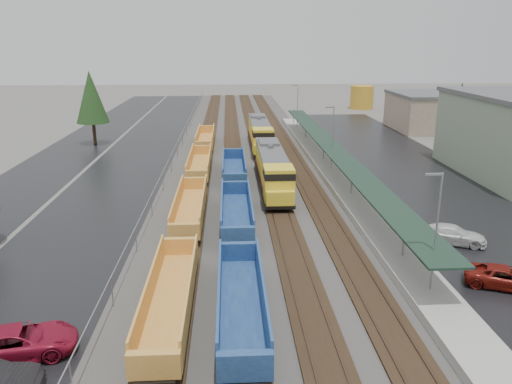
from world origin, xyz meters
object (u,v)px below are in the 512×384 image
locomotive_lead (272,169)px  well_string_blue (241,303)px  locomotive_trail (260,134)px  parked_car_east_c (452,235)px  well_string_yellow (183,243)px  storage_tank (362,97)px  parked_car_east_b (505,277)px  parked_car_west_c (18,342)px

locomotive_lead → well_string_blue: bearing=-98.8°
locomotive_lead → locomotive_trail: size_ratio=1.00×
locomotive_trail → parked_car_east_c: size_ratio=3.65×
locomotive_trail → well_string_yellow: 38.84m
locomotive_lead → locomotive_trail: same height
storage_tank → parked_car_east_c: bearing=-99.8°
locomotive_lead → parked_car_east_b: (12.89, -22.74, -1.56)m
well_string_blue → parked_car_east_b: size_ratio=15.28×
locomotive_lead → well_string_yellow: bearing=-115.2°
locomotive_trail → well_string_blue: size_ratio=0.25×
storage_tank → locomotive_trail: bearing=-121.0°
well_string_blue → parked_car_west_c: 11.47m
storage_tank → parked_car_east_b: 88.97m
locomotive_trail → well_string_yellow: bearing=-101.9°
well_string_yellow → locomotive_lead: bearing=64.8°
well_string_blue → parked_car_east_c: (16.64, 10.33, -0.41)m
locomotive_lead → parked_car_west_c: (-15.15, -28.50, -1.45)m
locomotive_lead → well_string_yellow: locomotive_lead is taller
locomotive_trail → well_string_yellow: (-8.00, -37.99, -1.13)m
storage_tank → parked_car_west_c: size_ratio=0.94×
well_string_blue → parked_car_east_c: bearing=31.8°
locomotive_trail → parked_car_east_b: locomotive_trail is taller
well_string_blue → storage_tank: 96.00m
storage_tank → parked_car_west_c: bearing=-114.0°
storage_tank → locomotive_lead: bearing=-112.2°
storage_tank → parked_car_west_c: 102.53m
well_string_yellow → parked_car_east_b: well_string_yellow is taller
parked_car_west_c → parked_car_east_b: bearing=-92.2°
storage_tank → parked_car_west_c: (-41.71, -93.65, -1.86)m
parked_car_east_b → parked_car_east_c: parked_car_east_c is taller
well_string_yellow → parked_car_east_c: size_ratio=18.76×
well_string_blue → parked_car_west_c: well_string_blue is taller
locomotive_trail → parked_car_east_b: size_ratio=3.77×
well_string_yellow → parked_car_east_c: well_string_yellow is taller
well_string_yellow → parked_car_east_c: bearing=4.1°
parked_car_west_c → parked_car_east_c: (27.80, 12.98, -0.06)m
locomotive_lead → well_string_blue: (-4.00, -25.85, -1.10)m
locomotive_lead → well_string_blue: locomotive_lead is taller
well_string_yellow → well_string_blue: well_string_blue is taller
storage_tank → well_string_yellow: bearing=-112.8°
parked_car_west_c → parked_car_east_c: 30.68m
locomotive_trail → parked_car_east_b: (12.89, -43.74, -1.56)m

